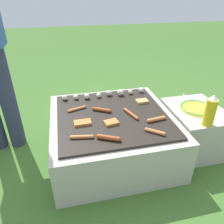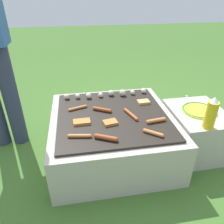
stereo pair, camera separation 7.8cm
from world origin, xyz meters
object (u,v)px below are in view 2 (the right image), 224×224
(sausage_front_center, at_px, (153,133))
(condiment_bottle, at_px, (211,114))
(fork_utensil, at_px, (187,100))
(plate_colorful, at_px, (199,110))

(sausage_front_center, xyz_separation_m, condiment_bottle, (0.40, 0.02, 0.10))
(sausage_front_center, bearing_deg, condiment_bottle, 2.46)
(condiment_bottle, height_order, fork_utensil, condiment_bottle)
(sausage_front_center, relative_size, plate_colorful, 0.45)
(sausage_front_center, height_order, condiment_bottle, condiment_bottle)
(condiment_bottle, relative_size, fork_utensil, 1.21)
(condiment_bottle, xyz_separation_m, fork_utensil, (0.05, 0.41, -0.11))
(plate_colorful, height_order, condiment_bottle, condiment_bottle)
(sausage_front_center, relative_size, condiment_bottle, 0.51)
(sausage_front_center, height_order, fork_utensil, sausage_front_center)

